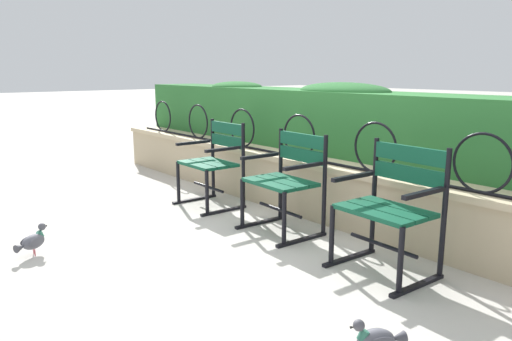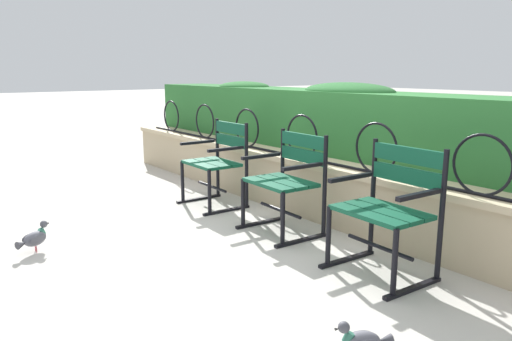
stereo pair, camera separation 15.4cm
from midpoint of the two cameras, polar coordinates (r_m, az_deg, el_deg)
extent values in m
plane|color=#BCB7AD|center=(4.06, -0.36, -7.85)|extent=(60.00, 60.00, 0.00)
cube|color=tan|center=(4.58, 8.93, -2.55)|extent=(7.21, 0.35, 0.49)
cube|color=#CBB58F|center=(4.52, 9.04, 0.75)|extent=(7.21, 0.41, 0.05)
cylinder|color=black|center=(4.46, 8.39, 1.11)|extent=(6.68, 0.02, 0.02)
torus|color=black|center=(6.74, -9.26, 6.32)|extent=(0.42, 0.02, 0.42)
torus|color=black|center=(5.98, -5.30, 5.77)|extent=(0.42, 0.02, 0.42)
torus|color=black|center=(5.26, -0.23, 5.01)|extent=(0.42, 0.02, 0.42)
torus|color=black|center=(4.60, 6.35, 3.97)|extent=(0.42, 0.02, 0.42)
torus|color=black|center=(4.02, 14.96, 2.53)|extent=(0.42, 0.02, 0.42)
torus|color=black|center=(3.55, 26.11, 0.58)|extent=(0.42, 0.02, 0.42)
cube|color=#2D7033|center=(4.85, 13.33, 5.31)|extent=(7.07, 0.66, 0.62)
ellipsoid|color=#2C6D31|center=(6.27, -0.71, 9.83)|extent=(0.71, 0.59, 0.13)
ellipsoid|color=#28602D|center=(4.96, 11.61, 9.11)|extent=(1.07, 0.59, 0.17)
cube|color=#0F4C33|center=(4.83, -5.73, 0.67)|extent=(0.55, 0.14, 0.03)
cube|color=#0F4C33|center=(4.90, -4.36, 0.85)|extent=(0.55, 0.14, 0.03)
cube|color=#0F4C33|center=(4.97, -3.02, 1.02)|extent=(0.55, 0.14, 0.03)
cube|color=#0F4C33|center=(4.98, -2.06, 5.01)|extent=(0.55, 0.04, 0.11)
cube|color=#0F4C33|center=(4.99, -2.05, 3.49)|extent=(0.55, 0.04, 0.11)
cylinder|color=black|center=(4.81, -0.20, 0.52)|extent=(0.04, 0.04, 0.85)
cylinder|color=black|center=(4.62, -4.53, -2.61)|extent=(0.04, 0.04, 0.44)
cube|color=black|center=(4.78, -2.54, -4.70)|extent=(0.05, 0.52, 0.02)
cube|color=black|center=(4.64, -2.61, 2.52)|extent=(0.04, 0.40, 0.03)
cylinder|color=black|center=(5.26, -3.70, 1.46)|extent=(0.04, 0.04, 0.85)
cylinder|color=black|center=(5.09, -7.77, -1.36)|extent=(0.04, 0.04, 0.44)
cube|color=black|center=(5.22, -5.87, -3.31)|extent=(0.05, 0.52, 0.02)
cube|color=black|center=(5.10, -6.01, 3.30)|extent=(0.04, 0.40, 0.03)
cylinder|color=black|center=(4.95, -4.31, -1.90)|extent=(0.52, 0.04, 0.03)
cube|color=#0F4C33|center=(3.99, 2.42, -1.64)|extent=(0.57, 0.15, 0.03)
cube|color=#0F4C33|center=(4.07, 3.96, -1.39)|extent=(0.57, 0.15, 0.03)
cube|color=#0F4C33|center=(4.15, 5.43, -1.15)|extent=(0.57, 0.15, 0.03)
cube|color=#0F4C33|center=(4.16, 6.62, 3.54)|extent=(0.57, 0.05, 0.11)
cube|color=#0F4C33|center=(4.18, 6.58, 1.76)|extent=(0.57, 0.05, 0.11)
cylinder|color=black|center=(4.02, 9.15, -1.91)|extent=(0.04, 0.04, 0.85)
cylinder|color=black|center=(3.80, 4.32, -5.79)|extent=(0.04, 0.04, 0.44)
cube|color=black|center=(3.98, 6.43, -8.16)|extent=(0.06, 0.52, 0.02)
cube|color=black|center=(3.82, 6.64, 0.46)|extent=(0.05, 0.40, 0.03)
cylinder|color=black|center=(4.43, 4.11, -0.51)|extent=(0.04, 0.04, 0.85)
cylinder|color=black|center=(4.23, -0.49, -3.91)|extent=(0.04, 0.04, 0.44)
cube|color=black|center=(4.40, 1.58, -6.15)|extent=(0.06, 0.52, 0.02)
cube|color=black|center=(4.25, 1.62, 1.68)|extent=(0.05, 0.40, 0.03)
cylinder|color=black|center=(4.13, 3.91, -4.66)|extent=(0.54, 0.05, 0.03)
cube|color=#0F4C33|center=(3.24, 14.16, -5.14)|extent=(0.59, 0.16, 0.03)
cube|color=#0F4C33|center=(3.34, 15.72, -4.72)|extent=(0.59, 0.16, 0.03)
cube|color=#0F4C33|center=(3.44, 17.20, -4.32)|extent=(0.59, 0.16, 0.03)
cube|color=#0F4C33|center=(3.44, 18.64, 1.72)|extent=(0.58, 0.06, 0.11)
cube|color=#0F4C33|center=(3.47, 18.49, -0.55)|extent=(0.58, 0.06, 0.11)
cylinder|color=black|center=(3.36, 22.18, -5.08)|extent=(0.04, 0.04, 0.88)
cylinder|color=black|center=(3.10, 17.34, -10.43)|extent=(0.04, 0.04, 0.44)
cube|color=black|center=(3.32, 19.22, -12.93)|extent=(0.07, 0.52, 0.02)
cube|color=black|center=(3.12, 19.97, -2.70)|extent=(0.06, 0.40, 0.03)
cylinder|color=black|center=(3.70, 14.70, -3.11)|extent=(0.04, 0.04, 0.88)
cylinder|color=black|center=(3.46, 9.76, -7.70)|extent=(0.04, 0.04, 0.44)
cube|color=black|center=(3.66, 11.83, -10.16)|extent=(0.07, 0.52, 0.02)
cube|color=black|center=(3.48, 12.25, -0.82)|extent=(0.06, 0.40, 0.03)
cylinder|color=black|center=(3.41, 15.50, -8.62)|extent=(0.55, 0.06, 0.03)
ellipsoid|color=#5B5B66|center=(4.05, -23.52, -7.36)|extent=(0.18, 0.21, 0.11)
cylinder|color=#2D6B56|center=(4.08, -22.85, -6.64)|extent=(0.07, 0.07, 0.06)
sphere|color=#494951|center=(4.08, -22.66, -5.83)|extent=(0.06, 0.06, 0.06)
cone|color=black|center=(4.10, -22.32, -5.78)|extent=(0.02, 0.03, 0.01)
cone|color=#404047|center=(3.98, -24.77, -7.86)|extent=(0.09, 0.10, 0.06)
ellipsoid|color=#4E4E56|center=(4.07, -24.02, -7.22)|extent=(0.08, 0.14, 0.07)
ellipsoid|color=#4E4E56|center=(4.01, -23.23, -7.44)|extent=(0.08, 0.14, 0.07)
cylinder|color=#C6515B|center=(4.09, -23.48, -8.34)|extent=(0.01, 0.01, 0.05)
cylinder|color=#C6515B|center=(4.05, -23.36, -8.52)|extent=(0.01, 0.01, 0.05)
cylinder|color=#2D6B56|center=(2.44, 12.65, -18.58)|extent=(0.07, 0.07, 0.06)
sphere|color=#494951|center=(2.40, 12.17, -17.56)|extent=(0.06, 0.06, 0.06)
cone|color=black|center=(2.39, 11.43, -17.79)|extent=(0.02, 0.03, 0.01)
cone|color=#404047|center=(2.53, 16.55, -18.63)|extent=(0.09, 0.10, 0.06)
ellipsoid|color=#4E4E56|center=(2.51, 13.86, -18.43)|extent=(0.08, 0.14, 0.07)
camera|label=1|loc=(0.08, -88.90, 0.23)|focal=34.09mm
camera|label=2|loc=(0.08, 91.10, -0.23)|focal=34.09mm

